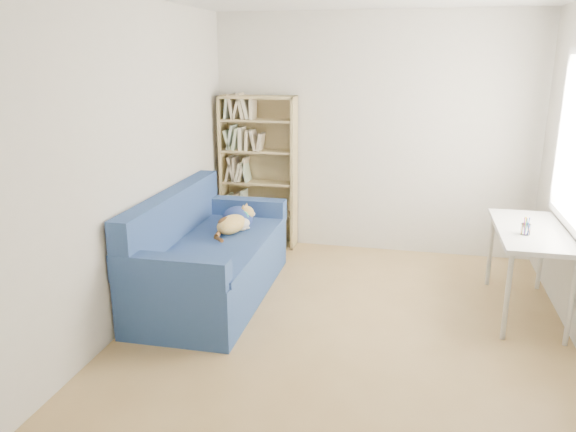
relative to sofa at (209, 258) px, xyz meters
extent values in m
plane|color=#A07D48|center=(1.31, -0.35, -0.36)|extent=(4.00, 4.00, 0.00)
cube|color=silver|center=(1.31, 1.65, 0.94)|extent=(3.50, 0.04, 2.60)
cube|color=silver|center=(1.31, -2.35, 0.94)|extent=(3.50, 0.04, 2.60)
cube|color=silver|center=(-0.44, -0.35, 0.94)|extent=(0.04, 4.00, 2.60)
cube|color=navy|center=(0.04, -0.02, -0.12)|extent=(0.95, 1.97, 0.49)
cube|color=navy|center=(-0.33, -0.02, 0.37)|extent=(0.19, 1.96, 0.48)
cube|color=navy|center=(0.04, 0.88, 0.24)|extent=(0.93, 0.18, 0.22)
cube|color=navy|center=(0.04, -0.91, 0.24)|extent=(0.93, 0.18, 0.22)
cube|color=navy|center=(0.06, -0.02, 0.15)|extent=(0.93, 1.81, 0.05)
ellipsoid|color=navy|center=(0.12, 0.51, 0.25)|extent=(0.30, 0.33, 0.23)
ellipsoid|color=#C27D16|center=(0.14, 0.25, 0.26)|extent=(0.28, 0.43, 0.16)
ellipsoid|color=silver|center=(0.20, 0.36, 0.24)|extent=(0.16, 0.19, 0.10)
ellipsoid|color=#39210F|center=(0.11, 0.20, 0.30)|extent=(0.16, 0.22, 0.08)
sphere|color=#C27D16|center=(0.16, 0.53, 0.30)|extent=(0.14, 0.14, 0.14)
cone|color=#C27D16|center=(0.14, 0.57, 0.37)|extent=(0.06, 0.07, 0.07)
cone|color=#C27D16|center=(0.14, 0.50, 0.37)|extent=(0.06, 0.07, 0.07)
cylinder|color=#29CE8D|center=(0.16, 0.46, 0.28)|extent=(0.12, 0.06, 0.11)
cylinder|color=#39210F|center=(0.12, 0.02, 0.23)|extent=(0.07, 0.16, 0.06)
cube|color=tan|center=(-0.36, 1.50, 0.50)|extent=(0.03, 0.27, 1.72)
cube|color=tan|center=(0.47, 1.50, 0.50)|extent=(0.03, 0.27, 1.72)
cube|color=tan|center=(0.06, 1.50, 1.34)|extent=(0.86, 0.27, 0.03)
cube|color=tan|center=(0.06, 1.50, -0.35)|extent=(0.86, 0.27, 0.03)
cube|color=tan|center=(0.06, 1.62, 0.50)|extent=(0.86, 0.02, 1.72)
cube|color=silver|center=(2.76, 0.27, 0.37)|extent=(0.55, 1.21, 0.04)
cylinder|color=silver|center=(2.99, 0.83, -0.01)|extent=(0.04, 0.04, 0.71)
cylinder|color=silver|center=(2.99, -0.28, -0.01)|extent=(0.04, 0.04, 0.71)
cylinder|color=silver|center=(2.54, 0.83, -0.01)|extent=(0.04, 0.04, 0.71)
cylinder|color=silver|center=(2.54, -0.28, -0.01)|extent=(0.04, 0.04, 0.71)
cylinder|color=white|center=(2.68, 0.11, 0.43)|extent=(0.08, 0.08, 0.09)
camera|label=1|loc=(1.78, -4.52, 1.79)|focal=35.00mm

